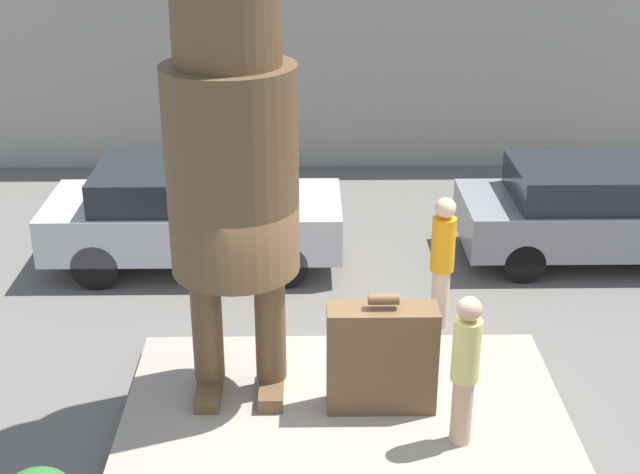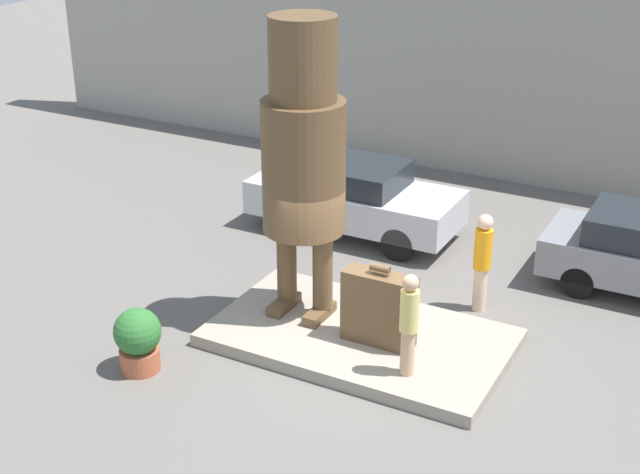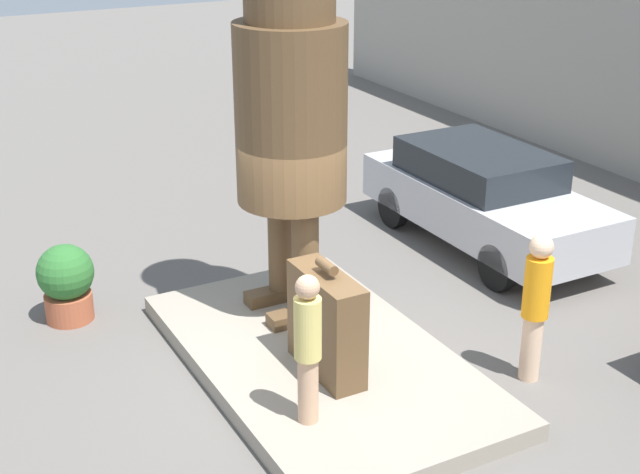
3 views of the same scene
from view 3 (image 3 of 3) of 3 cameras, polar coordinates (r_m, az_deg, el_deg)
The scene contains 8 objects.
ground_plane at distance 10.89m, azimuth 0.08°, elevation -8.40°, with size 60.00×60.00×0.00m, color #605B56.
pedestal at distance 10.84m, azimuth 0.08°, elevation -7.90°, with size 4.87×2.82×0.22m.
statue_figure at distance 10.75m, azimuth -1.89°, elevation 9.51°, with size 1.37×1.37×5.05m.
giant_suitcase at distance 10.12m, azimuth 0.42°, elevation -5.55°, with size 1.19×0.41×1.39m.
tourist at distance 9.10m, azimuth -0.79°, elevation -6.82°, with size 0.29×0.29×1.68m.
parked_car_silver at distance 14.24m, azimuth 10.40°, elevation 2.65°, with size 4.42×1.82×1.56m.
planter_pot at distance 12.22m, azimuth -15.93°, elevation -2.74°, with size 0.75×0.75×1.07m.
worker_hivis at distance 10.51m, azimuth 13.64°, elevation -4.07°, with size 0.31×0.31×1.84m.
Camera 3 is at (8.21, -4.44, 5.63)m, focal length 50.00 mm.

